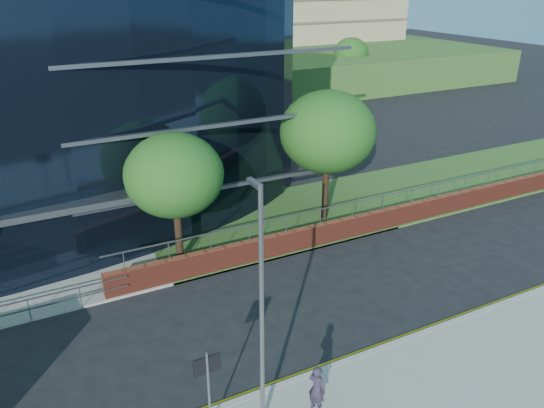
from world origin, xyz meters
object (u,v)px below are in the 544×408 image
pedestrian (317,389)px  streetlight_east (261,307)px  tree_far_d (328,132)px  tree_far_c (174,175)px  tree_dist_e (239,61)px  street_sign (208,375)px  tree_dist_f (351,53)px

pedestrian → streetlight_east: bearing=59.6°
tree_far_d → pedestrian: (-8.24, -12.51, -4.18)m
tree_far_c → pedestrian: size_ratio=3.80×
tree_far_c → tree_dist_e: 35.36m
street_sign → tree_dist_e: bearing=64.9°
tree_dist_e → tree_dist_f: size_ratio=1.08×
streetlight_east → pedestrian: streetlight_east is taller
tree_dist_e → tree_dist_f: bearing=7.1°
tree_far_c → tree_far_d: 9.08m
tree_dist_e → pedestrian: size_ratio=3.80×
street_sign → tree_far_d: 16.61m
street_sign → tree_dist_f: tree_dist_f is taller
tree_dist_f → streetlight_east: 55.74m
tree_far_d → streetlight_east: 15.77m
street_sign → tree_far_c: size_ratio=0.43×
tree_far_d → tree_dist_f: 40.01m
tree_far_d → tree_dist_e: (8.00, 30.00, -0.65)m
tree_dist_f → streetlight_east: size_ratio=0.76×
tree_far_c → tree_far_d: size_ratio=0.87×
street_sign → pedestrian: street_sign is taller
tree_far_d → pedestrian: 15.55m
tree_far_c → pedestrian: bearing=-86.2°
tree_dist_f → pedestrian: tree_dist_f is taller
tree_dist_f → pedestrian: (-32.24, -44.51, -3.20)m
street_sign → pedestrian: size_ratio=1.63×
street_sign → streetlight_east: bearing=-21.4°
tree_far_d → tree_dist_f: (24.00, 32.00, -0.98)m
tree_dist_e → pedestrian: (-16.24, -42.51, -3.53)m
tree_dist_f → streetlight_east: bearing=-127.6°
street_sign → streetlight_east: streetlight_east is taller
tree_far_d → tree_dist_e: size_ratio=1.14×
street_sign → pedestrian: bearing=-15.8°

